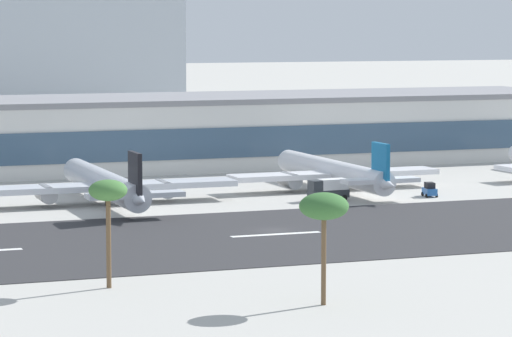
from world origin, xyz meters
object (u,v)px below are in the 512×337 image
(airliner_blue_tail_gate_2, at_px, (337,173))
(airliner_black_tail_gate_1, at_px, (107,185))
(palm_tree_2, at_px, (324,208))
(terminal_building, at_px, (145,132))
(service_box_truck_0, at_px, (328,189))
(service_baggage_tug_1, at_px, (430,190))
(palm_tree_1, at_px, (108,194))

(airliner_blue_tail_gate_2, bearing_deg, airliner_black_tail_gate_1, 95.59)
(palm_tree_2, bearing_deg, terminal_building, 81.86)
(terminal_building, bearing_deg, palm_tree_2, -98.14)
(service_box_truck_0, bearing_deg, service_baggage_tug_1, 171.94)
(service_baggage_tug_1, xyz_separation_m, palm_tree_2, (-47.50, -69.74, 8.27))
(airliner_blue_tail_gate_2, bearing_deg, palm_tree_2, 154.66)
(terminal_building, xyz_separation_m, palm_tree_2, (-18.17, -126.98, 2.78))
(airliner_blue_tail_gate_2, relative_size, service_box_truck_0, 6.93)
(terminal_building, relative_size, airliner_black_tail_gate_1, 3.79)
(service_baggage_tug_1, bearing_deg, palm_tree_2, 156.73)
(airliner_blue_tail_gate_2, xyz_separation_m, service_baggage_tug_1, (10.33, -12.08, -1.79))
(airliner_black_tail_gate_1, xyz_separation_m, palm_tree_1, (-15.43, -62.08, 6.67))
(airliner_black_tail_gate_1, relative_size, palm_tree_2, 4.11)
(palm_tree_2, bearing_deg, service_baggage_tug_1, 55.74)
(palm_tree_1, bearing_deg, terminal_building, 72.49)
(terminal_building, height_order, airliner_blue_tail_gate_2, terminal_building)
(service_box_truck_0, relative_size, palm_tree_2, 0.57)
(terminal_building, relative_size, airliner_blue_tail_gate_2, 3.93)
(service_baggage_tug_1, xyz_separation_m, palm_tree_1, (-64.57, -54.42, 8.57))
(palm_tree_1, bearing_deg, airliner_blue_tail_gate_2, 50.80)
(terminal_building, height_order, service_baggage_tug_1, terminal_building)
(airliner_blue_tail_gate_2, relative_size, service_baggage_tug_1, 12.39)
(airliner_black_tail_gate_1, height_order, airliner_blue_tail_gate_2, airliner_black_tail_gate_1)
(service_baggage_tug_1, bearing_deg, terminal_building, 38.12)
(terminal_building, xyz_separation_m, service_box_truck_0, (12.78, -56.18, -4.75))
(airliner_blue_tail_gate_2, distance_m, palm_tree_1, 86.08)
(palm_tree_1, relative_size, palm_tree_2, 1.02)
(airliner_black_tail_gate_1, distance_m, service_box_truck_0, 33.27)
(service_box_truck_0, bearing_deg, airliner_blue_tail_gate_2, -123.84)
(airliner_blue_tail_gate_2, bearing_deg, service_box_truck_0, 149.64)
(service_baggage_tug_1, distance_m, palm_tree_2, 84.78)
(terminal_building, bearing_deg, palm_tree_1, -107.51)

